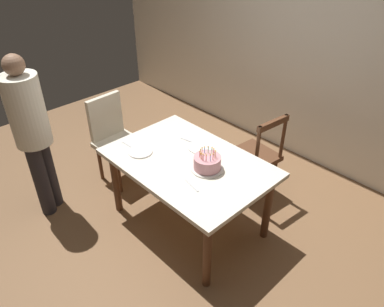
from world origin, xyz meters
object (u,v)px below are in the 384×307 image
birthday_cake (207,163)px  chair_upholstered (114,135)px  dining_table (188,169)px  chair_spindle_back (255,157)px  plate_near_celebrant (140,152)px  person_celebrant (32,130)px  plate_far_side (200,148)px

birthday_cake → chair_upholstered: 1.34m
dining_table → chair_spindle_back: bearing=80.1°
plate_near_celebrant → chair_spindle_back: (0.54, 1.02, -0.27)m
birthday_cake → plate_near_celebrant: size_ratio=1.27×
birthday_cake → person_celebrant: person_celebrant is taller
dining_table → plate_far_side: 0.25m
dining_table → plate_far_side: plate_far_side is taller
plate_near_celebrant → dining_table: bearing=28.8°
plate_near_celebrant → chair_upholstered: bearing=167.2°
birthday_cake → person_celebrant: bearing=-146.0°
person_celebrant → chair_spindle_back: bearing=52.8°
chair_upholstered → dining_table: bearing=2.9°
plate_near_celebrant → birthday_cake: bearing=22.9°
birthday_cake → chair_spindle_back: (-0.06, 0.77, -0.33)m
plate_far_side → chair_upholstered: bearing=-165.2°
birthday_cake → plate_far_side: size_ratio=1.27×
chair_upholstered → person_celebrant: bearing=-90.9°
birthday_cake → chair_upholstered: size_ratio=0.29×
dining_table → chair_spindle_back: size_ratio=1.52×
dining_table → chair_spindle_back: 0.83m
dining_table → person_celebrant: (-1.12, -0.86, 0.28)m
chair_upholstered → chair_spindle_back: bearing=34.5°
birthday_cake → plate_near_celebrant: (-0.60, -0.25, -0.05)m
chair_upholstered → plate_far_side: bearing=14.8°
birthday_cake → chair_upholstered: (-1.31, -0.09, -0.25)m
dining_table → person_celebrant: bearing=-142.6°
dining_table → birthday_cake: birthday_cake is taller
person_celebrant → dining_table: bearing=37.4°
plate_far_side → chair_upholstered: (-1.04, -0.27, -0.20)m
birthday_cake → chair_spindle_back: 0.84m
dining_table → plate_near_celebrant: (-0.40, -0.22, 0.10)m
chair_upholstered → person_celebrant: (-0.01, -0.80, 0.38)m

